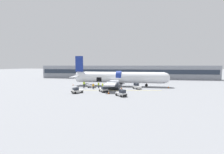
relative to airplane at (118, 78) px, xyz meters
The scene contains 18 objects.
ground_plane 6.71m from the airplane, 86.36° to the right, with size 500.00×500.00×0.00m, color gray.
apron_marking_line 9.01m from the airplane, 77.02° to the right, with size 22.87×3.44×0.01m.
terminal_strip 30.12m from the airplane, 89.27° to the left, with size 93.64×9.64×7.06m.
airplane is the anchor object (origin of this frame).
baggage_tug_lead 16.71m from the airplane, 122.96° to the right, with size 2.98×3.02×1.41m.
baggage_tug_mid 16.19m from the airplane, 80.32° to the right, with size 2.87×2.91×1.54m.
baggage_tug_rear 11.81m from the airplane, 102.58° to the right, with size 2.77×3.17×1.47m.
baggage_tug_spare 8.49m from the airplane, 37.84° to the right, with size 2.69×2.91×1.74m.
baggage_cart_loading 9.54m from the airplane, 148.78° to the right, with size 3.34×1.85×1.02m.
ground_crew_loader_a 8.10m from the airplane, 118.78° to the right, with size 0.54×0.64×1.84m.
ground_crew_loader_b 7.82m from the airplane, 136.23° to the right, with size 0.57×0.61×1.83m.
ground_crew_driver 11.62m from the airplane, 161.96° to the right, with size 0.65×0.47×1.86m.
ground_crew_supervisor 9.91m from the airplane, 133.73° to the right, with size 0.59×0.50×1.71m.
suitcase_on_tarmac_upright 12.04m from the airplane, 148.92° to the right, with size 0.39×0.36×0.58m.
safety_cone_nose 16.75m from the airplane, ahead, with size 0.64×0.64×0.61m.
safety_cone_engine_left 14.10m from the airplane, 92.89° to the right, with size 0.56×0.56×0.71m.
safety_cone_wingtip 7.07m from the airplane, 73.13° to the right, with size 0.63×0.63×0.58m.
safety_cone_tail 16.26m from the airplane, behind, with size 0.58×0.58×0.59m.
Camera 1 is at (4.93, -41.07, 7.08)m, focal length 22.00 mm.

